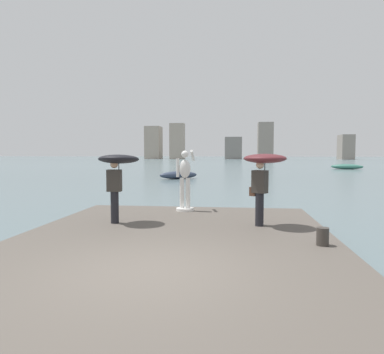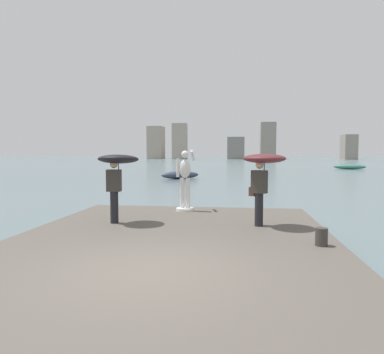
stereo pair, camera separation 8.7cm
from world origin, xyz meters
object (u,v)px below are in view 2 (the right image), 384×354
mooring_bollard (321,237)px  boat_near (350,167)px  boat_far (180,175)px  onlooker_left (117,167)px  statue_white_figure (185,182)px  onlooker_right (263,167)px

mooring_bollard → boat_near: 48.42m
boat_far → onlooker_left: bearing=-85.4°
mooring_bollard → boat_far: size_ratio=0.10×
onlooker_left → boat_far: bearing=94.6°
onlooker_left → boat_near: size_ratio=0.43×
boat_near → onlooker_left: bearing=-113.5°
statue_white_figure → boat_far: (-3.36, 20.08, -1.03)m
statue_white_figure → onlooker_left: 2.84m
onlooker_left → boat_far: size_ratio=0.53×
onlooker_left → boat_far: 22.53m
onlooker_left → mooring_bollard: size_ratio=5.11×
onlooker_right → mooring_bollard: (1.09, -1.87, -1.37)m
onlooker_left → statue_white_figure: bearing=56.3°
onlooker_left → mooring_bollard: 5.53m
statue_white_figure → mooring_bollard: (3.49, -4.17, -0.79)m
onlooker_left → boat_far: (-1.82, 22.39, -1.60)m
boat_near → boat_far: (-21.13, -22.02, -0.02)m
onlooker_right → boat_near: onlooker_right is taller
boat_near → boat_far: 30.52m
onlooker_left → onlooker_right: size_ratio=1.00×
statue_white_figure → boat_near: (17.76, 42.10, -1.01)m
onlooker_right → boat_far: 23.16m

